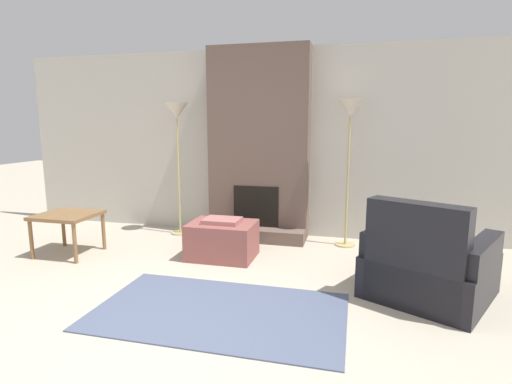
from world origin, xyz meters
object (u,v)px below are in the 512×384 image
(floor_lamp_left, at_px, (177,121))
(floor_lamp_right, at_px, (350,119))
(armchair, at_px, (427,268))
(side_table, at_px, (67,219))
(ottoman, at_px, (222,239))

(floor_lamp_left, distance_m, floor_lamp_right, 2.34)
(armchair, bearing_deg, side_table, 23.72)
(armchair, relative_size, floor_lamp_left, 0.73)
(armchair, bearing_deg, ottoman, 11.99)
(ottoman, relative_size, side_table, 1.14)
(armchair, xyz_separation_m, floor_lamp_left, (-3.10, 1.45, 1.33))
(floor_lamp_left, height_order, floor_lamp_right, floor_lamp_right)
(armchair, relative_size, side_table, 2.01)
(ottoman, bearing_deg, side_table, -169.85)
(armchair, xyz_separation_m, side_table, (-4.02, 0.27, 0.16))
(ottoman, xyz_separation_m, armchair, (2.16, -0.60, 0.06))
(ottoman, height_order, side_table, side_table)
(armchair, bearing_deg, floor_lamp_left, 2.46)
(floor_lamp_left, bearing_deg, floor_lamp_right, 0.00)
(floor_lamp_right, bearing_deg, side_table, -160.10)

